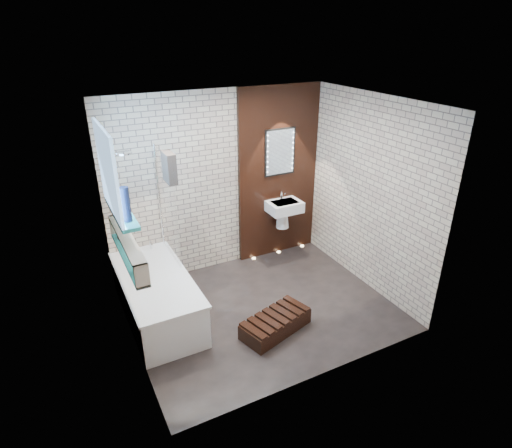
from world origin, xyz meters
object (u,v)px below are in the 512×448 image
bath_screen (167,206)px  washbasin (284,210)px  bathtub (157,297)px  walnut_step (276,324)px  led_mirror (280,152)px

bath_screen → washbasin: (1.82, 0.18, -0.49)m
bathtub → walnut_step: 1.50m
bath_screen → walnut_step: size_ratio=1.62×
bathtub → led_mirror: 2.68m
washbasin → led_mirror: led_mirror is taller
bathtub → bath_screen: 1.14m
walnut_step → led_mirror: bearing=59.4°
washbasin → walnut_step: (-1.00, -1.54, -0.69)m
bathtub → washbasin: washbasin is taller
bath_screen → bathtub: bearing=-128.9°
bath_screen → led_mirror: bearing=10.7°
bathtub → walnut_step: (1.17, -0.91, -0.20)m
bathtub → washbasin: size_ratio=3.00×
washbasin → led_mirror: size_ratio=0.83×
bath_screen → washbasin: bearing=5.8°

